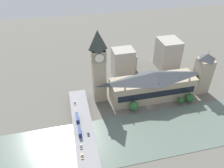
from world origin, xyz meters
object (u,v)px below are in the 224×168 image
(car_southbound_lead, at_px, (81,147))
(car_southbound_mid, at_px, (88,134))
(parliament_hall, at_px, (153,85))
(road_bridge, at_px, (85,142))
(victoria_tower, at_px, (203,73))
(car_northbound_mid, at_px, (75,103))
(car_northbound_tail, at_px, (82,156))
(double_decker_bus_rear, at_px, (77,118))
(double_decker_bus_mid, at_px, (79,131))
(clock_tower, at_px, (99,65))

(car_southbound_lead, height_order, car_southbound_mid, car_southbound_lead)
(parliament_hall, bearing_deg, road_bridge, 121.68)
(victoria_tower, distance_m, car_northbound_mid, 135.57)
(parliament_hall, relative_size, victoria_tower, 1.77)
(road_bridge, distance_m, car_northbound_tail, 15.42)
(road_bridge, xyz_separation_m, car_southbound_mid, (5.98, -3.29, 1.75))
(car_southbound_lead, bearing_deg, parliament_hall, -56.79)
(double_decker_bus_rear, bearing_deg, car_northbound_tail, 179.28)
(parliament_hall, relative_size, car_southbound_lead, 21.23)
(victoria_tower, distance_m, car_northbound_tail, 149.22)
(double_decker_bus_mid, xyz_separation_m, double_decker_bus_rear, (15.88, 0.27, 0.03))
(victoria_tower, xyz_separation_m, double_decker_bus_rear, (-21.93, 134.42, -14.06))
(car_southbound_lead, bearing_deg, car_southbound_mid, -32.58)
(clock_tower, xyz_separation_m, victoria_tower, (-10.46, -108.06, -17.59))
(road_bridge, bearing_deg, clock_tower, -21.46)
(double_decker_bus_mid, distance_m, car_southbound_mid, 7.77)
(car_northbound_mid, xyz_separation_m, car_northbound_tail, (-62.69, 0.30, -0.00))
(double_decker_bus_rear, bearing_deg, car_northbound_mid, 0.48)
(clock_tower, relative_size, road_bridge, 0.55)
(parliament_hall, height_order, car_northbound_tail, parliament_hall)
(clock_tower, xyz_separation_m, double_decker_bus_mid, (-48.27, 26.09, -31.68))
(clock_tower, bearing_deg, car_northbound_mid, 109.61)
(double_decker_bus_rear, relative_size, car_southbound_lead, 2.76)
(victoria_tower, bearing_deg, double_decker_bus_mid, 105.74)
(car_northbound_tail, bearing_deg, double_decker_bus_rear, -0.72)
(double_decker_bus_mid, bearing_deg, road_bridge, -159.08)
(double_decker_bus_mid, bearing_deg, car_southbound_lead, 177.95)
(car_northbound_mid, relative_size, car_northbound_tail, 0.98)
(clock_tower, distance_m, car_southbound_lead, 76.14)
(victoria_tower, bearing_deg, car_southbound_lead, 111.28)
(clock_tower, bearing_deg, road_bridge, 158.54)
(victoria_tower, relative_size, double_decker_bus_rear, 4.34)
(parliament_hall, distance_m, double_decker_bus_mid, 88.33)
(car_northbound_mid, xyz_separation_m, car_southbound_lead, (-53.46, 0.06, 0.04))
(clock_tower, distance_m, victoria_tower, 109.98)
(victoria_tower, bearing_deg, double_decker_bus_rear, 99.26)
(victoria_tower, bearing_deg, car_northbound_tail, 114.57)
(car_northbound_mid, relative_size, car_southbound_mid, 1.15)
(car_northbound_tail, distance_m, car_southbound_mid, 22.03)
(car_southbound_mid, bearing_deg, car_northbound_tail, 159.91)
(clock_tower, bearing_deg, victoria_tower, -95.53)
(double_decker_bus_mid, bearing_deg, clock_tower, -28.39)
(victoria_tower, height_order, car_northbound_tail, victoria_tower)
(clock_tower, bearing_deg, double_decker_bus_rear, 140.86)
(car_southbound_lead, bearing_deg, double_decker_bus_rear, -0.48)
(car_northbound_mid, height_order, car_southbound_lead, car_southbound_lead)
(victoria_tower, relative_size, car_northbound_tail, 10.90)
(parliament_hall, distance_m, road_bridge, 90.00)
(road_bridge, bearing_deg, car_southbound_lead, 143.68)
(road_bridge, relative_size, car_northbound_mid, 31.06)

